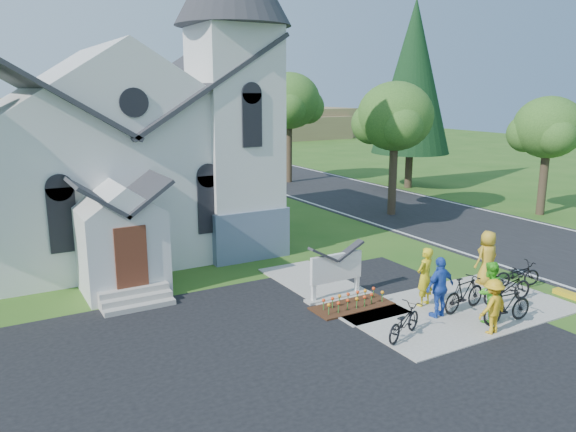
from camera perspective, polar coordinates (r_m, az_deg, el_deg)
ground at (r=16.96m, az=14.53°, el=-10.76°), size 120.00×120.00×0.00m
road at (r=34.10m, az=9.13°, el=1.42°), size 8.00×90.00×0.02m
sidewalk at (r=18.28m, az=16.86°, el=-9.06°), size 7.00×4.00×0.05m
church at (r=24.15m, az=-16.49°, el=8.95°), size 12.35×12.00×13.00m
church_sign at (r=18.17m, az=4.91°, el=-5.30°), size 2.20×0.40×1.70m
flower_bed at (r=17.82m, az=6.51°, el=-9.10°), size 2.60×1.10×0.07m
tree_road_near at (r=30.22m, az=10.84°, el=9.85°), size 4.00×4.00×7.05m
tree_road_mid at (r=40.33m, az=0.11°, el=11.58°), size 4.40×4.40×7.80m
tree_road_far at (r=32.72m, az=24.94°, el=8.10°), size 3.60×3.60×6.30m
conifer at (r=38.98m, az=12.59°, el=13.60°), size 5.20×5.20×12.40m
distant_hills at (r=68.97m, az=-17.82°, el=8.51°), size 61.00×10.00×5.60m
cyclist_0 at (r=17.97m, az=13.72°, el=-6.00°), size 0.77×0.60×1.86m
bike_0 at (r=15.79m, az=11.69°, el=-10.46°), size 1.80×1.20×0.89m
cyclist_1 at (r=17.31m, az=19.75°, el=-7.25°), size 0.96×0.79×1.80m
bike_1 at (r=17.99m, az=17.48°, el=-7.52°), size 1.86×0.71×1.09m
cyclist_2 at (r=17.21m, az=15.18°, el=-6.97°), size 1.11×0.52×1.84m
bike_2 at (r=19.08m, az=21.37°, el=-6.77°), size 1.98×0.82×1.01m
cyclist_3 at (r=16.59m, az=20.08°, el=-8.61°), size 1.05×0.65×1.55m
bike_3 at (r=17.49m, az=21.38°, el=-8.47°), size 1.80×0.65×1.06m
cyclist_4 at (r=20.51m, az=19.58°, el=-3.99°), size 0.93×0.61×1.89m
bike_4 at (r=20.70m, az=22.25°, el=-5.50°), size 1.79×1.03×0.89m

